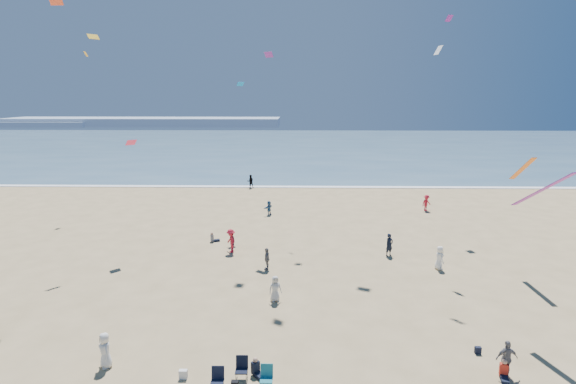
{
  "coord_description": "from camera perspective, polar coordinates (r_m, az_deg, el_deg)",
  "views": [
    {
      "loc": [
        2.45,
        -13.56,
        11.89
      ],
      "look_at": [
        2.0,
        8.0,
        7.27
      ],
      "focal_mm": 28.0,
      "sensor_mm": 36.0,
      "label": 1
    }
  ],
  "objects": [
    {
      "name": "standing_flyers",
      "position": [
        30.81,
        2.71,
        -8.91
      ],
      "size": [
        30.92,
        48.62,
        1.91
      ],
      "color": "silver",
      "rests_on": "ground"
    },
    {
      "name": "headland_far",
      "position": [
        194.16,
        -17.77,
        8.49
      ],
      "size": [
        110.0,
        20.0,
        3.2
      ],
      "primitive_type": "cube",
      "color": "#7A8EA8",
      "rests_on": "ground"
    },
    {
      "name": "headland_near",
      "position": [
        206.15,
        -28.89,
        7.59
      ],
      "size": [
        40.0,
        14.0,
        2.0
      ],
      "primitive_type": "cube",
      "color": "#7A8EA8",
      "rests_on": "ground"
    },
    {
      "name": "ocean",
      "position": [
        109.23,
        -0.1,
        5.87
      ],
      "size": [
        220.0,
        100.0,
        0.06
      ],
      "primitive_type": "cube",
      "color": "#476B84",
      "rests_on": "ground"
    },
    {
      "name": "surf_line",
      "position": [
        59.8,
        -1.18,
        0.67
      ],
      "size": [
        220.0,
        1.2,
        0.08
      ],
      "primitive_type": "cube",
      "color": "white",
      "rests_on": "ground"
    },
    {
      "name": "seated_group",
      "position": [
        21.96,
        3.13,
        -19.4
      ],
      "size": [
        16.87,
        25.29,
        0.84
      ],
      "color": "silver",
      "rests_on": "ground"
    },
    {
      "name": "white_tote",
      "position": [
        21.26,
        -13.16,
        -21.61
      ],
      "size": [
        0.35,
        0.2,
        0.4
      ],
      "primitive_type": "cube",
      "color": "silver",
      "rests_on": "ground"
    },
    {
      "name": "chair_cluster",
      "position": [
        20.22,
        -5.9,
        -22.24
      ],
      "size": [
        2.61,
        1.41,
        1.0
      ],
      "color": "black",
      "rests_on": "ground"
    },
    {
      "name": "navy_bag",
      "position": [
        24.12,
        22.97,
        -18.01
      ],
      "size": [
        0.28,
        0.18,
        0.34
      ],
      "primitive_type": "cube",
      "color": "black",
      "rests_on": "ground"
    },
    {
      "name": "kites_aloft",
      "position": [
        28.4,
        13.79,
        17.27
      ],
      "size": [
        39.76,
        41.46,
        28.17
      ],
      "color": "orange",
      "rests_on": "ground"
    }
  ]
}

